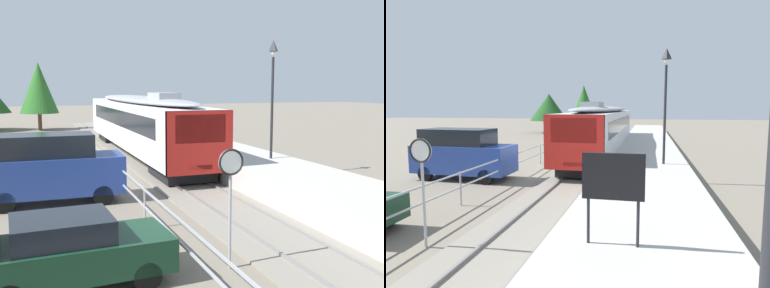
{
  "view_description": "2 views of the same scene",
  "coord_description": "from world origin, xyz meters",
  "views": [
    {
      "loc": [
        -6.42,
        -0.37,
        4.18
      ],
      "look_at": [
        0.0,
        16.91,
        1.8
      ],
      "focal_mm": 41.66,
      "sensor_mm": 36.0,
      "label": 1
    },
    {
      "loc": [
        3.32,
        1.51,
        3.56
      ],
      "look_at": [
        0.0,
        16.91,
        1.8
      ],
      "focal_mm": 30.74,
      "sensor_mm": 36.0,
      "label": 2
    }
  ],
  "objects": [
    {
      "name": "carpark_fence",
      "position": [
        -3.3,
        12.0,
        0.91
      ],
      "size": [
        0.06,
        36.06,
        1.25
      ],
      "color": "#9EA0A5",
      "rests_on": "ground"
    },
    {
      "name": "ground_plane",
      "position": [
        -3.0,
        22.0,
        0.0
      ],
      "size": [
        160.0,
        160.0,
        0.0
      ],
      "primitive_type": "plane",
      "color": "slate"
    },
    {
      "name": "station_platform",
      "position": [
        3.25,
        22.0,
        0.45
      ],
      "size": [
        3.9,
        60.0,
        0.9
      ],
      "primitive_type": "cube",
      "color": "#B7B5AD",
      "rests_on": "ground"
    },
    {
      "name": "speed_limit_sign",
      "position": [
        -2.18,
        8.54,
        2.12
      ],
      "size": [
        0.61,
        0.1,
        2.81
      ],
      "color": "#9EA0A5",
      "rests_on": "ground"
    },
    {
      "name": "parked_hatchback_dark_green",
      "position": [
        -5.66,
        8.86,
        0.79
      ],
      "size": [
        4.08,
        1.94,
        1.53
      ],
      "color": "#143823",
      "rests_on": "ground"
    },
    {
      "name": "parked_van_blue",
      "position": [
        -5.68,
        16.1,
        1.29
      ],
      "size": [
        4.95,
        2.09,
        2.51
      ],
      "color": "navy",
      "rests_on": "ground"
    },
    {
      "name": "tree_behind_carpark",
      "position": [
        -5.26,
        44.91,
        4.07
      ],
      "size": [
        3.6,
        3.6,
        6.5
      ],
      "color": "brown",
      "rests_on": "ground"
    },
    {
      "name": "commuter_train",
      "position": [
        0.0,
        25.86,
        2.15
      ],
      "size": [
        2.82,
        20.12,
        3.74
      ],
      "color": "silver",
      "rests_on": "track_rails"
    },
    {
      "name": "platform_lamp_mid_platform",
      "position": [
        4.05,
        17.35,
        4.62
      ],
      "size": [
        0.34,
        0.34,
        5.35
      ],
      "color": "#232328",
      "rests_on": "station_platform"
    },
    {
      "name": "track_rails",
      "position": [
        0.0,
        22.0,
        0.03
      ],
      "size": [
        3.2,
        60.0,
        0.14
      ],
      "color": "gray",
      "rests_on": "ground"
    }
  ]
}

